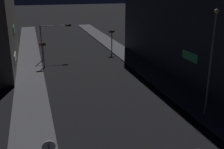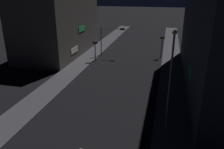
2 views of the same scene
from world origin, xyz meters
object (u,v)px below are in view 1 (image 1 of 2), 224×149
Objects in this scene: traffic_light_overhead at (53,34)px; traffic_light_right_kerb at (112,37)px; traffic_light_left_kerb at (43,50)px; street_lamp_near_block at (211,56)px.

traffic_light_right_kerb is at bearing 7.54° from traffic_light_overhead.
traffic_light_overhead is at bearing 65.44° from traffic_light_left_kerb.
street_lamp_near_block reaches higher than traffic_light_left_kerb.
traffic_light_overhead reaches higher than traffic_light_left_kerb.
street_lamp_near_block is at bearing -56.05° from traffic_light_left_kerb.
traffic_light_left_kerb is 0.90× the size of traffic_light_right_kerb.
street_lamp_near_block reaches higher than traffic_light_overhead.
traffic_light_overhead is at bearing -172.46° from traffic_light_right_kerb.
traffic_light_right_kerb reaches higher than traffic_light_left_kerb.
traffic_light_right_kerb is (10.70, 4.85, 0.23)m from traffic_light_left_kerb.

